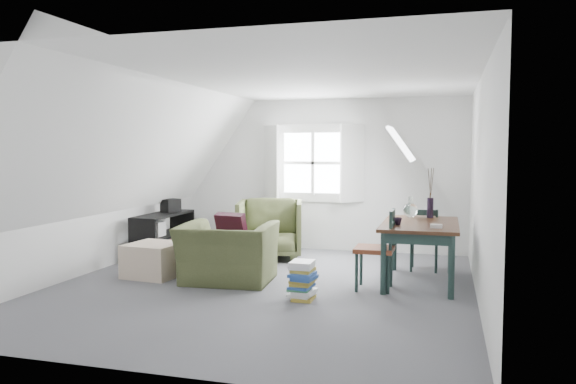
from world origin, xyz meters
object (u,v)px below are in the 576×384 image
(armchair_far, at_px, (270,258))
(magazine_stack, at_px, (303,280))
(media_shelf, at_px, (162,237))
(armchair_near, at_px, (228,282))
(dining_table, at_px, (420,231))
(ottoman, at_px, (155,260))
(dining_chair_near, at_px, (378,248))
(dining_chair_far, at_px, (424,238))

(armchair_far, height_order, magazine_stack, armchair_far)
(media_shelf, xyz_separation_m, magazine_stack, (2.73, -1.83, -0.09))
(media_shelf, bearing_deg, armchair_far, 10.70)
(armchair_near, distance_m, dining_table, 2.50)
(armchair_far, height_order, ottoman, armchair_far)
(dining_table, height_order, dining_chair_near, dining_chair_near)
(media_shelf, bearing_deg, magazine_stack, -36.20)
(media_shelf, height_order, magazine_stack, media_shelf)
(dining_table, xyz_separation_m, media_shelf, (-3.95, 0.68, -0.36))
(dining_chair_near, bearing_deg, ottoman, -69.77)
(armchair_far, distance_m, media_shelf, 1.71)
(ottoman, distance_m, dining_table, 3.46)
(media_shelf, distance_m, magazine_stack, 3.28)
(armchair_far, distance_m, magazine_stack, 2.47)
(armchair_far, distance_m, dining_table, 2.62)
(armchair_near, relative_size, armchair_far, 1.14)
(armchair_near, bearing_deg, ottoman, -7.28)
(dining_chair_near, bearing_deg, armchair_near, -67.27)
(ottoman, xyz_separation_m, dining_chair_far, (3.41, 1.32, 0.23))
(dining_chair_near, xyz_separation_m, media_shelf, (-3.48, 1.15, -0.20))
(ottoman, bearing_deg, armchair_far, 56.30)
(armchair_far, bearing_deg, armchair_near, -105.24)
(dining_table, relative_size, dining_chair_near, 1.58)
(armchair_near, xyz_separation_m, armchair_far, (0.03, 1.67, 0.00))
(armchair_far, relative_size, magazine_stack, 2.33)
(media_shelf, bearing_deg, dining_chair_near, -20.74)
(magazine_stack, bearing_deg, armchair_far, 116.15)
(ottoman, xyz_separation_m, dining_chair_near, (2.92, 0.09, 0.28))
(dining_chair_near, bearing_deg, armchair_far, -111.44)
(ottoman, xyz_separation_m, media_shelf, (-0.56, 1.24, 0.09))
(dining_chair_far, xyz_separation_m, media_shelf, (-3.97, -0.08, -0.15))
(dining_chair_far, xyz_separation_m, dining_chair_near, (-0.49, -1.24, 0.05))
(armchair_near, distance_m, ottoman, 1.08)
(armchair_far, xyz_separation_m, magazine_stack, (1.08, -2.21, 0.21))
(dining_table, distance_m, magazine_stack, 1.73)
(ottoman, distance_m, dining_chair_far, 3.67)
(dining_chair_far, bearing_deg, armchair_near, 34.84)
(armchair_far, distance_m, dining_chair_far, 2.39)
(dining_table, bearing_deg, media_shelf, 173.79)
(dining_chair_far, height_order, dining_chair_near, dining_chair_near)
(armchair_far, relative_size, media_shelf, 0.76)
(armchair_near, relative_size, dining_chair_far, 1.32)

